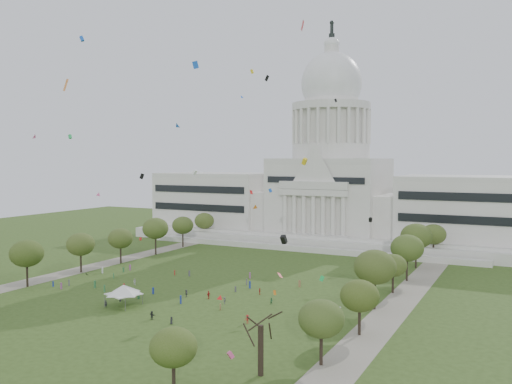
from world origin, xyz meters
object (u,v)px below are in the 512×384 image
(person_0, at_px, (340,311))
(event_tent, at_px, (124,289))
(capitol, at_px, (330,187))
(big_bare_tree, at_px, (261,321))

(person_0, bearing_deg, event_tent, -131.75)
(capitol, relative_size, event_tent, 14.02)
(person_0, bearing_deg, big_bare_tree, -60.91)
(big_bare_tree, relative_size, event_tent, 1.12)
(capitol, height_order, event_tent, capitol)
(capitol, xyz_separation_m, event_tent, (-8.30, -119.78, -18.34))
(big_bare_tree, distance_m, person_0, 37.86)
(capitol, bearing_deg, person_0, -69.65)
(big_bare_tree, height_order, event_tent, big_bare_tree)
(big_bare_tree, bearing_deg, person_0, 88.81)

